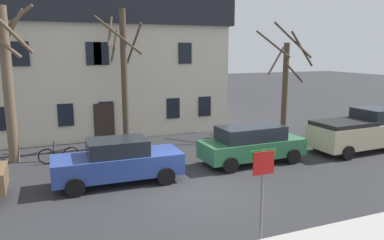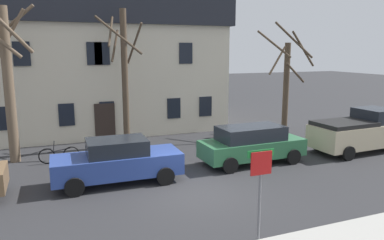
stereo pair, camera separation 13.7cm
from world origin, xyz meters
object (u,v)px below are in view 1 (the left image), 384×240
object	(u,v)px
car_green_wagon	(252,144)
street_sign_pole	(263,178)
tree_bare_near	(7,77)
tree_bare_far	(285,80)
car_blue_sedan	(118,161)
bicycle_leaning	(59,155)
building_main	(96,61)
tree_bare_mid	(124,74)
pickup_truck_beige	(360,131)

from	to	relation	value
car_green_wagon	street_sign_pole	world-z (taller)	street_sign_pole
tree_bare_near	street_sign_pole	world-z (taller)	tree_bare_near
tree_bare_near	tree_bare_far	distance (m)	15.03
car_green_wagon	car_blue_sedan	bearing A→B (deg)	-177.17
tree_bare_near	car_green_wagon	size ratio (longest dim) A/B	1.59
tree_bare_far	bicycle_leaning	distance (m)	13.54
street_sign_pole	bicycle_leaning	distance (m)	10.52
bicycle_leaning	building_main	bearing A→B (deg)	69.63
tree_bare_near	tree_bare_far	size ratio (longest dim) A/B	1.14
car_blue_sedan	street_sign_pole	distance (m)	6.49
building_main	car_green_wagon	world-z (taller)	building_main
car_green_wagon	tree_bare_near	bearing A→B (deg)	157.15
tree_bare_near	street_sign_pole	xyz separation A→B (m)	(6.40, -10.33, -2.07)
tree_bare_mid	car_green_wagon	xyz separation A→B (m)	(4.57, -5.02, -2.90)
car_blue_sedan	tree_bare_far	bearing A→B (deg)	24.41
tree_bare_mid	tree_bare_far	distance (m)	9.75
street_sign_pole	car_green_wagon	bearing A→B (deg)	60.91
pickup_truck_beige	tree_bare_far	bearing A→B (deg)	100.77
bicycle_leaning	tree_bare_near	bearing A→B (deg)	152.96
car_blue_sedan	bicycle_leaning	size ratio (longest dim) A/B	2.76
car_green_wagon	street_sign_pole	size ratio (longest dim) A/B	1.86
tree_bare_far	car_green_wagon	bearing A→B (deg)	-137.23
car_blue_sedan	bicycle_leaning	bearing A→B (deg)	119.51
street_sign_pole	bicycle_leaning	world-z (taller)	street_sign_pole
tree_bare_mid	pickup_truck_beige	distance (m)	12.23
building_main	tree_bare_near	xyz separation A→B (m)	(-4.68, -6.68, -0.41)
car_blue_sedan	pickup_truck_beige	bearing A→B (deg)	0.19
street_sign_pole	bicycle_leaning	bearing A→B (deg)	115.88
car_blue_sedan	pickup_truck_beige	distance (m)	12.13
building_main	tree_bare_mid	xyz separation A→B (m)	(0.59, -5.81, -0.49)
tree_bare_far	pickup_truck_beige	bearing A→B (deg)	-79.23
car_green_wagon	tree_bare_far	bearing A→B (deg)	42.77
car_blue_sedan	tree_bare_near	bearing A→B (deg)	130.77
building_main	tree_bare_mid	size ratio (longest dim) A/B	2.18
tree_bare_near	pickup_truck_beige	distance (m)	16.80
tree_bare_far	street_sign_pole	size ratio (longest dim) A/B	2.60
tree_bare_near	pickup_truck_beige	size ratio (longest dim) A/B	1.41
car_green_wagon	pickup_truck_beige	distance (m)	6.12
car_blue_sedan	tree_bare_mid	bearing A→B (deg)	74.85
tree_bare_near	car_green_wagon	distance (m)	11.09
street_sign_pole	tree_bare_far	bearing A→B (deg)	51.87
tree_bare_mid	bicycle_leaning	world-z (taller)	tree_bare_mid
tree_bare_near	car_blue_sedan	bearing A→B (deg)	-49.23
tree_bare_mid	car_green_wagon	size ratio (longest dim) A/B	1.49
tree_bare_near	tree_bare_mid	world-z (taller)	tree_bare_near
tree_bare_mid	bicycle_leaning	xyz separation A→B (m)	(-3.42, -1.81, -3.41)
bicycle_leaning	street_sign_pole	bearing A→B (deg)	-64.12
car_blue_sedan	car_green_wagon	size ratio (longest dim) A/B	1.03
car_green_wagon	building_main	bearing A→B (deg)	115.49
car_blue_sedan	street_sign_pole	size ratio (longest dim) A/B	1.91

